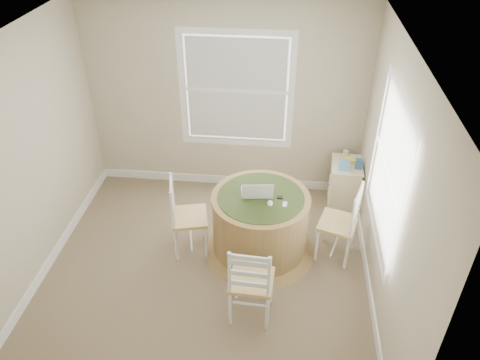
# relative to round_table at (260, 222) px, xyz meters

# --- Properties ---
(room) EXTENTS (3.64, 3.64, 2.64)m
(room) POSITION_rel_round_table_xyz_m (-0.40, -0.29, 0.87)
(room) COLOR #7A6A4E
(room) RESTS_ON ground
(round_table) EXTENTS (1.28, 1.28, 0.79)m
(round_table) POSITION_rel_round_table_xyz_m (0.00, 0.00, 0.00)
(round_table) COLOR olive
(round_table) RESTS_ON ground
(chair_left) EXTENTS (0.49, 0.50, 0.95)m
(chair_left) POSITION_rel_round_table_xyz_m (-0.81, -0.04, 0.04)
(chair_left) COLOR white
(chair_left) RESTS_ON ground
(chair_near) EXTENTS (0.44, 0.42, 0.95)m
(chair_near) POSITION_rel_round_table_xyz_m (-0.02, -0.94, 0.04)
(chair_near) COLOR white
(chair_near) RESTS_ON ground
(chair_right) EXTENTS (0.51, 0.52, 0.95)m
(chair_right) POSITION_rel_round_table_xyz_m (0.88, 0.03, 0.04)
(chair_right) COLOR white
(chair_right) RESTS_ON ground
(laptop) EXTENTS (0.38, 0.34, 0.24)m
(laptop) POSITION_rel_round_table_xyz_m (-0.05, 0.04, 0.39)
(laptop) COLOR white
(laptop) RESTS_ON round_table
(mouse) EXTENTS (0.07, 0.10, 0.03)m
(mouse) POSITION_rel_round_table_xyz_m (0.11, -0.11, 0.37)
(mouse) COLOR white
(mouse) RESTS_ON round_table
(phone) EXTENTS (0.05, 0.09, 0.02)m
(phone) POSITION_rel_round_table_xyz_m (0.27, -0.11, 0.36)
(phone) COLOR #B7BABF
(phone) RESTS_ON round_table
(keys) EXTENTS (0.06, 0.05, 0.02)m
(keys) POSITION_rel_round_table_xyz_m (0.21, 0.00, 0.36)
(keys) COLOR black
(keys) RESTS_ON round_table
(corner_chest) EXTENTS (0.41, 0.53, 0.68)m
(corner_chest) POSITION_rel_round_table_xyz_m (1.03, 0.96, -0.09)
(corner_chest) COLOR beige
(corner_chest) RESTS_ON ground
(tissue_box) EXTENTS (0.13, 0.13, 0.10)m
(tissue_box) POSITION_rel_round_table_xyz_m (0.98, 0.86, 0.30)
(tissue_box) COLOR #62A1E1
(tissue_box) RESTS_ON corner_chest
(box_yellow) EXTENTS (0.15, 0.11, 0.06)m
(box_yellow) POSITION_rel_round_table_xyz_m (1.06, 1.00, 0.28)
(box_yellow) COLOR #DEDE4E
(box_yellow) RESTS_ON corner_chest
(box_blue) EXTENTS (0.08, 0.08, 0.12)m
(box_blue) POSITION_rel_round_table_xyz_m (1.14, 0.89, 0.31)
(box_blue) COLOR #2C5586
(box_blue) RESTS_ON corner_chest
(cup_cream) EXTENTS (0.07, 0.07, 0.09)m
(cup_cream) POSITION_rel_round_table_xyz_m (1.01, 1.11, 0.29)
(cup_cream) COLOR beige
(cup_cream) RESTS_ON corner_chest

